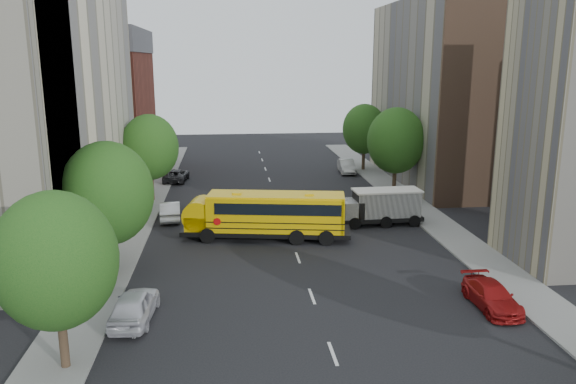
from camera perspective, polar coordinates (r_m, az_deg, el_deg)
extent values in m
plane|color=black|center=(37.67, 0.62, -5.67)|extent=(120.00, 120.00, 0.00)
cube|color=slate|center=(42.79, -15.71, -3.76)|extent=(3.00, 80.00, 0.12)
cube|color=slate|center=(45.01, 14.56, -2.85)|extent=(3.00, 80.00, 0.12)
cube|color=silver|center=(47.19, -0.81, -1.74)|extent=(0.15, 64.00, 0.01)
cube|color=beige|center=(43.67, -24.87, 9.14)|extent=(10.00, 26.00, 20.00)
cube|color=maroon|center=(65.11, -18.52, 7.54)|extent=(10.00, 15.00, 13.00)
cube|color=tan|center=(59.77, 15.91, 9.67)|extent=(10.00, 22.00, 18.00)
cube|color=brown|center=(49.75, 20.64, 8.71)|extent=(10.10, 0.30, 18.00)
cylinder|color=yellow|center=(71.31, 21.67, 16.61)|extent=(1.00, 1.00, 35.00)
cylinder|color=#38281C|center=(24.92, -21.87, -13.62)|extent=(0.36, 0.36, 2.70)
ellipsoid|color=#124615|center=(23.67, -22.56, -6.44)|extent=(4.80, 4.80, 5.52)
cylinder|color=#38281C|center=(33.86, -17.44, -5.94)|extent=(0.36, 0.36, 2.88)
ellipsoid|color=#124615|center=(32.91, -17.87, -0.13)|extent=(5.12, 5.12, 5.89)
cylinder|color=#38281C|center=(51.00, -13.65, 0.64)|extent=(0.36, 0.36, 2.81)
ellipsoid|color=#124615|center=(50.39, -13.86, 4.45)|extent=(4.99, 4.99, 5.74)
cylinder|color=#38281C|center=(52.78, 10.74, 1.28)|extent=(0.36, 0.36, 2.95)
ellipsoid|color=#124615|center=(52.17, 10.91, 5.16)|extent=(5.25, 5.25, 6.04)
cylinder|color=#38281C|center=(64.17, 7.67, 3.40)|extent=(0.36, 0.36, 2.74)
ellipsoid|color=#124615|center=(63.69, 7.76, 6.37)|extent=(4.86, 4.86, 5.59)
cube|color=black|center=(39.39, -2.22, -3.95)|extent=(11.97, 4.59, 0.31)
cube|color=#E0B204|center=(38.95, -1.17, -2.06)|extent=(9.70, 4.15, 2.40)
cube|color=#E0B204|center=(39.97, -9.10, -2.92)|extent=(2.26, 2.68, 1.04)
cube|color=black|center=(39.41, -7.61, -1.21)|extent=(0.92, 2.45, 1.25)
cube|color=#E0B204|center=(38.64, -1.18, -0.31)|extent=(9.66, 3.95, 0.15)
cube|color=black|center=(38.80, -0.87, -1.32)|extent=(8.88, 4.08, 0.78)
cube|color=black|center=(39.17, -1.17, -3.24)|extent=(9.71, 4.22, 0.06)
cube|color=black|center=(39.06, -1.17, -2.65)|extent=(9.71, 4.22, 0.06)
cube|color=#E0B204|center=(38.86, 5.83, -2.16)|extent=(0.59, 2.60, 2.40)
cube|color=#E0B204|center=(38.95, -5.31, -0.10)|extent=(0.72, 0.72, 0.10)
cube|color=#E0B204|center=(38.50, 2.38, -0.22)|extent=(0.72, 0.72, 0.10)
cylinder|color=#E0B204|center=(39.83, -9.13, -2.20)|extent=(2.56, 2.73, 2.19)
cylinder|color=red|center=(38.25, -7.44, -3.03)|extent=(0.52, 0.13, 0.52)
cylinder|color=black|center=(38.79, -8.43, -4.44)|extent=(1.08, 0.48, 1.04)
cylinder|color=black|center=(41.23, -7.69, -3.34)|extent=(1.08, 0.48, 1.04)
cylinder|color=black|center=(38.01, 1.04, -4.67)|extent=(1.08, 0.48, 1.04)
cylinder|color=black|center=(40.49, 1.20, -3.53)|extent=(1.08, 0.48, 1.04)
cylinder|color=black|center=(37.98, 4.20, -4.71)|extent=(1.08, 0.48, 1.04)
cylinder|color=black|center=(40.47, 4.16, -3.58)|extent=(1.08, 0.48, 1.04)
cube|color=black|center=(43.32, 9.27, -2.58)|extent=(6.40, 2.34, 0.32)
cube|color=silver|center=(43.20, 10.00, -1.13)|extent=(4.92, 2.18, 1.90)
cube|color=silver|center=(42.48, 6.33, -1.69)|extent=(1.55, 2.06, 1.27)
cube|color=silver|center=(42.96, 10.05, 0.16)|extent=(5.14, 2.29, 0.13)
cylinder|color=black|center=(41.74, 6.66, -3.22)|extent=(0.89, 0.30, 0.89)
cylinder|color=black|center=(43.70, 5.95, -2.45)|extent=(0.89, 0.30, 0.89)
cylinder|color=black|center=(42.45, 9.97, -3.05)|extent=(0.89, 0.30, 0.89)
cylinder|color=black|center=(44.38, 9.13, -2.30)|extent=(0.89, 0.30, 0.89)
cylinder|color=black|center=(43.22, 12.89, -2.90)|extent=(0.89, 0.30, 0.89)
cylinder|color=black|center=(45.11, 11.94, -2.17)|extent=(0.89, 0.30, 0.89)
imported|color=silver|center=(28.34, -15.34, -11.07)|extent=(2.14, 4.63, 1.54)
imported|color=white|center=(44.98, -11.88, -1.85)|extent=(1.90, 4.45, 1.43)
imported|color=black|center=(58.91, -11.28, 1.67)|extent=(2.59, 4.87, 1.30)
imported|color=maroon|center=(30.50, 19.99, -9.90)|extent=(1.81, 4.39, 1.27)
imported|color=#A7A7A2|center=(62.58, 5.96, 2.61)|extent=(1.84, 4.58, 1.48)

